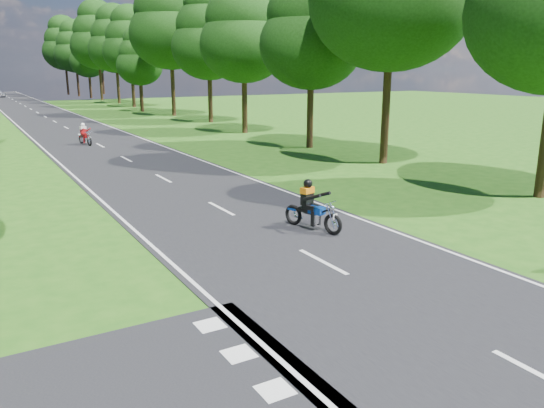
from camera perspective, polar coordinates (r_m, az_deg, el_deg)
ground at (r=11.90m, az=11.15°, el=-9.11°), size 160.00×160.00×0.00m
main_road at (r=58.76m, az=-23.20°, el=8.62°), size 7.00×140.00×0.02m
road_markings at (r=56.88m, az=-23.09°, el=8.50°), size 7.40×140.00×0.01m
treeline at (r=68.83m, az=-23.83°, el=16.13°), size 40.00×115.35×14.78m
rider_near_blue at (r=15.70m, az=4.41°, el=-0.10°), size 1.09×1.91×1.51m
rider_far_red at (r=35.73m, az=-19.50°, el=7.13°), size 0.84×1.72×1.37m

